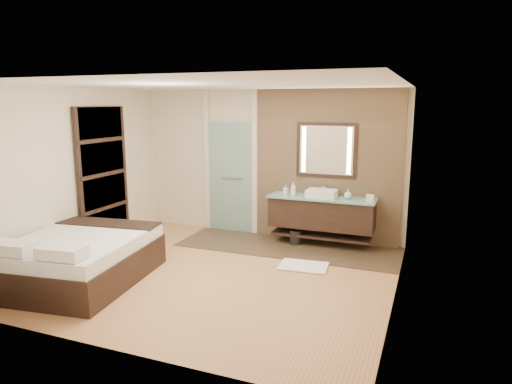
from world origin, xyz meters
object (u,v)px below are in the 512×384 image
at_px(mirror_unit, 326,150).
at_px(vanity, 321,213).
at_px(bed, 80,259).
at_px(waste_bin, 295,237).

bearing_deg(mirror_unit, vanity, -90.00).
xyz_separation_m(vanity, bed, (-2.75, -2.83, -0.26)).
relative_size(mirror_unit, bed, 0.48).
bearing_deg(vanity, mirror_unit, 90.00).
distance_m(vanity, bed, 3.96).
xyz_separation_m(vanity, mirror_unit, (0.00, 0.24, 1.07)).
bearing_deg(mirror_unit, waste_bin, -138.47).
xyz_separation_m(mirror_unit, bed, (-2.75, -3.07, -1.33)).
relative_size(vanity, waste_bin, 7.09).
relative_size(vanity, mirror_unit, 1.75).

